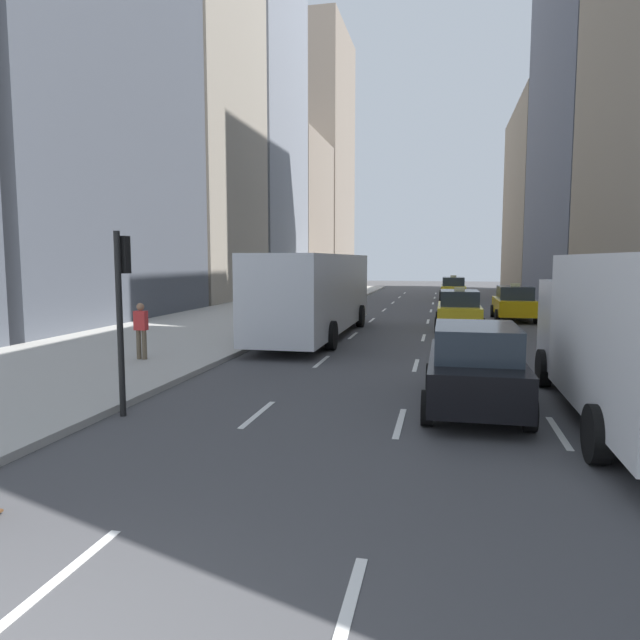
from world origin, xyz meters
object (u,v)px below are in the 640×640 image
at_px(traffic_light_pole, 121,293).
at_px(pedestrian_far_walking, 256,308).
at_px(taxi_second, 459,310).
at_px(taxi_third, 514,303).
at_px(pedestrian_mid_block, 141,328).
at_px(taxi_lead, 453,288).
at_px(box_truck, 639,335).
at_px(sedan_black_near, 475,367).
at_px(city_bus, 316,292).

bearing_deg(traffic_light_pole, pedestrian_far_walking, 96.88).
height_order(taxi_second, pedestrian_far_walking, taxi_second).
bearing_deg(taxi_third, pedestrian_mid_block, -128.78).
bearing_deg(taxi_lead, box_truck, -85.19).
relative_size(taxi_lead, box_truck, 0.52).
bearing_deg(sedan_black_near, taxi_second, 90.00).
bearing_deg(taxi_second, taxi_third, 58.37).
bearing_deg(pedestrian_far_walking, sedan_black_near, -52.19).
relative_size(pedestrian_mid_block, traffic_light_pole, 0.46).
relative_size(taxi_lead, sedan_black_near, 0.99).
relative_size(taxi_second, pedestrian_far_walking, 2.67).
distance_m(city_bus, pedestrian_mid_block, 7.91).
height_order(city_bus, pedestrian_far_walking, city_bus).
bearing_deg(box_truck, pedestrian_far_walking, 134.45).
relative_size(sedan_black_near, pedestrian_mid_block, 2.70).
height_order(city_bus, traffic_light_pole, traffic_light_pole).
bearing_deg(sedan_black_near, city_bus, 118.88).
bearing_deg(taxi_second, traffic_light_pole, -113.50).
distance_m(taxi_third, traffic_light_pole, 22.28).
relative_size(taxi_second, pedestrian_mid_block, 2.67).
distance_m(taxi_lead, taxi_second, 18.96).
bearing_deg(taxi_second, pedestrian_far_walking, -159.91).
height_order(taxi_lead, city_bus, city_bus).
distance_m(city_bus, traffic_light_pole, 12.10).
xyz_separation_m(sedan_black_near, pedestrian_far_walking, (-8.26, 10.64, 0.17)).
relative_size(taxi_third, sedan_black_near, 0.99).
bearing_deg(city_bus, box_truck, -52.10).
relative_size(taxi_lead, pedestrian_mid_block, 2.67).
distance_m(taxi_lead, pedestrian_mid_block, 30.85).
height_order(taxi_third, box_truck, box_truck).
height_order(taxi_third, sedan_black_near, taxi_third).
bearing_deg(pedestrian_mid_block, pedestrian_far_walking, 82.31).
height_order(sedan_black_near, pedestrian_mid_block, pedestrian_mid_block).
bearing_deg(taxi_third, sedan_black_near, -98.74).
bearing_deg(box_truck, pedestrian_mid_block, 162.40).
xyz_separation_m(pedestrian_far_walking, traffic_light_pole, (1.51, -12.50, 1.34)).
distance_m(box_truck, pedestrian_mid_block, 12.67).
xyz_separation_m(sedan_black_near, pedestrian_mid_block, (-9.26, 3.20, 0.17)).
xyz_separation_m(taxi_second, city_bus, (-5.61, -3.49, 0.91)).
height_order(taxi_third, traffic_light_pole, traffic_light_pole).
bearing_deg(taxi_lead, city_bus, -104.04).
relative_size(taxi_lead, taxi_third, 1.00).
xyz_separation_m(taxi_third, box_truck, (0.00, -18.84, 0.83)).
bearing_deg(taxi_lead, pedestrian_mid_block, -107.47).
distance_m(taxi_third, city_bus, 11.67).
distance_m(pedestrian_mid_block, traffic_light_pole, 5.80).
bearing_deg(taxi_third, taxi_lead, 100.99).
height_order(city_bus, box_truck, city_bus).
distance_m(taxi_lead, taxi_third, 14.68).
distance_m(sedan_black_near, pedestrian_mid_block, 9.80).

